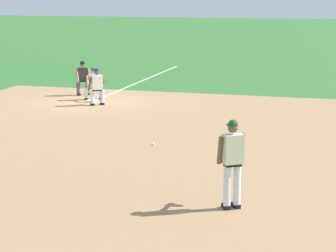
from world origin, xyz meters
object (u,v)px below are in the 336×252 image
at_px(pitcher, 233,158).
at_px(first_base_bag, 92,101).
at_px(first_baseman, 94,82).
at_px(umpire, 83,77).
at_px(baserunner, 97,85).
at_px(baseball, 153,144).

bearing_deg(pitcher, first_base_bag, 34.53).
distance_m(first_base_bag, first_baseman, 0.89).
xyz_separation_m(first_base_bag, umpire, (1.55, 1.04, 0.75)).
relative_size(first_base_bag, baserunner, 0.26).
height_order(first_base_bag, baserunner, baserunner).
distance_m(first_base_bag, pitcher, 13.70).
bearing_deg(baserunner, baseball, -144.89).
xyz_separation_m(first_base_bag, baserunner, (-0.60, -0.48, 0.75)).
bearing_deg(umpire, pitcher, -145.56).
bearing_deg(baserunner, pitcher, -145.71).
xyz_separation_m(baseball, umpire, (7.95, 5.59, 0.76)).
relative_size(first_base_bag, umpire, 0.26).
xyz_separation_m(baseball, first_baseman, (6.94, 4.66, 0.69)).
xyz_separation_m(first_baseman, baserunner, (-1.15, -0.59, 0.06)).
xyz_separation_m(first_base_bag, pitcher, (-11.25, -7.74, 1.01)).
bearing_deg(pitcher, first_baseman, 33.63).
relative_size(baseball, first_baseman, 0.06).
bearing_deg(baserunner, first_base_bag, 38.65).
xyz_separation_m(first_base_bag, baseball, (-6.39, -4.55, -0.01)).
relative_size(baserunner, umpire, 1.00).
height_order(first_base_bag, pitcher, pitcher).
bearing_deg(umpire, first_base_bag, -146.22).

